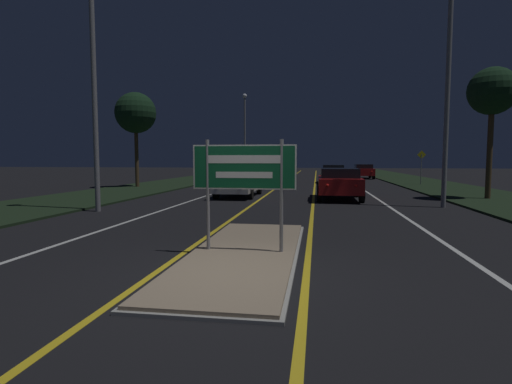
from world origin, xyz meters
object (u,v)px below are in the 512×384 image
at_px(car_receding_1, 333,173).
at_px(car_approaching_0, 239,181).
at_px(streetlight_left_near, 92,36).
at_px(car_receding_0, 339,183).
at_px(car_receding_2, 363,171).
at_px(highway_sign, 244,172).
at_px(car_approaching_1, 220,175).
at_px(warning_sign, 421,164).
at_px(streetlight_right_near, 450,33).
at_px(streetlight_left_far, 245,126).

height_order(car_receding_1, car_approaching_0, car_approaching_0).
relative_size(streetlight_left_near, car_receding_0, 2.28).
height_order(car_receding_1, car_receding_2, car_receding_1).
bearing_deg(highway_sign, car_approaching_1, 105.09).
bearing_deg(warning_sign, car_approaching_0, -137.75).
bearing_deg(car_receding_0, car_receding_2, 80.78).
relative_size(streetlight_left_near, warning_sign, 4.05).
distance_m(streetlight_right_near, warning_sign, 14.68).
height_order(streetlight_left_far, car_approaching_0, streetlight_left_far).
bearing_deg(car_receding_1, car_receding_2, 67.57).
distance_m(streetlight_left_near, warning_sign, 22.92).
bearing_deg(streetlight_left_far, highway_sign, -79.72).
bearing_deg(streetlight_left_near, car_approaching_0, 59.18).
relative_size(car_receding_2, car_approaching_1, 0.90).
bearing_deg(car_approaching_0, car_approaching_1, 109.42).
xyz_separation_m(car_approaching_0, car_approaching_1, (-3.38, 9.58, -0.04)).
bearing_deg(car_receding_0, streetlight_right_near, -33.63).
relative_size(streetlight_left_near, car_receding_2, 2.25).
bearing_deg(car_approaching_1, car_receding_0, -51.62).
relative_size(streetlight_left_near, streetlight_right_near, 0.90).
relative_size(car_approaching_0, car_approaching_1, 0.97).
xyz_separation_m(streetlight_left_far, car_receding_0, (8.59, -22.82, -4.54)).
bearing_deg(car_receding_0, car_approaching_1, 128.38).
bearing_deg(car_receding_1, streetlight_left_near, -115.48).
bearing_deg(streetlight_left_near, streetlight_right_near, 13.87).
distance_m(car_receding_0, car_receding_1, 13.18).
relative_size(car_receding_0, car_receding_1, 1.03).
relative_size(highway_sign, warning_sign, 0.89).
distance_m(car_receding_1, car_receding_2, 8.30).
height_order(highway_sign, car_receding_0, highway_sign).
distance_m(car_receding_0, car_approaching_0, 4.95).
xyz_separation_m(streetlight_right_near, car_receding_2, (-0.45, 23.40, -5.85)).
bearing_deg(warning_sign, car_receding_1, 160.27).
xyz_separation_m(car_receding_1, warning_sign, (6.08, -2.18, 0.78)).
relative_size(car_receding_1, car_approaching_1, 0.86).
bearing_deg(streetlight_right_near, highway_sign, -125.36).
bearing_deg(streetlight_right_near, car_receding_2, 91.10).
height_order(streetlight_left_far, warning_sign, streetlight_left_far).
bearing_deg(warning_sign, car_receding_2, 106.49).
relative_size(car_receding_1, car_receding_2, 0.96).
height_order(car_receding_2, warning_sign, warning_sign).
bearing_deg(streetlight_left_near, car_receding_1, 64.52).
height_order(car_approaching_1, warning_sign, warning_sign).
distance_m(streetlight_right_near, car_receding_1, 17.17).
bearing_deg(car_receding_1, car_approaching_1, -161.99).
xyz_separation_m(highway_sign, car_receding_2, (5.78, 32.18, -0.87)).
height_order(streetlight_left_near, warning_sign, streetlight_left_near).
bearing_deg(car_approaching_0, streetlight_right_near, -21.28).
bearing_deg(highway_sign, car_approaching_0, 101.54).
relative_size(highway_sign, streetlight_right_near, 0.20).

